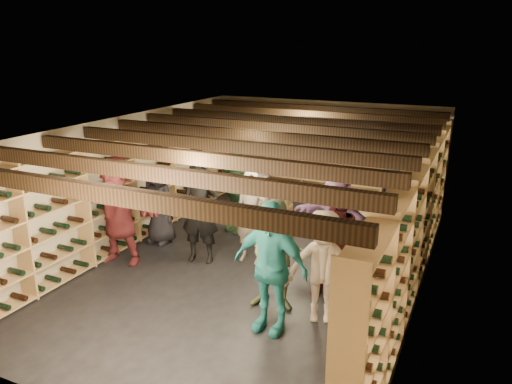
{
  "coord_description": "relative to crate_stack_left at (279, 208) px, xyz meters",
  "views": [
    {
      "loc": [
        3.36,
        -7.2,
        3.73
      ],
      "look_at": [
        -0.06,
        0.2,
        1.25
      ],
      "focal_mm": 35.0,
      "sensor_mm": 36.0,
      "label": 1
    }
  ],
  "objects": [
    {
      "name": "crate_stack_left",
      "position": [
        0.0,
        0.0,
        0.0
      ],
      "size": [
        0.51,
        0.35,
        0.51
      ],
      "rotation": [
        0.0,
        0.0,
        0.04
      ],
      "color": "#A78258",
      "rests_on": "ground"
    },
    {
      "name": "wine_rack_right",
      "position": [
        3.04,
        -2.28,
        0.82
      ],
      "size": [
        0.32,
        7.5,
        2.15
      ],
      "color": "#A78751",
      "rests_on": "ground"
    },
    {
      "name": "wine_rack_back",
      "position": [
        0.47,
        1.55,
        0.82
      ],
      "size": [
        4.7,
        0.3,
        2.15
      ],
      "color": "#A78751",
      "rests_on": "ground"
    },
    {
      "name": "person_0",
      "position": [
        -1.6,
        -2.12,
        0.52
      ],
      "size": [
        0.82,
        0.6,
        1.55
      ],
      "primitive_type": "imported",
      "rotation": [
        0.0,
        0.0,
        -0.15
      ],
      "color": "black",
      "rests_on": "ground"
    },
    {
      "name": "person_3",
      "position": [
        2.07,
        -3.52,
        0.55
      ],
      "size": [
        1.17,
        0.91,
        1.6
      ],
      "primitive_type": "imported",
      "rotation": [
        0.0,
        0.0,
        0.35
      ],
      "color": "beige",
      "rests_on": "ground"
    },
    {
      "name": "walls",
      "position": [
        0.47,
        -2.28,
        0.95
      ],
      "size": [
        5.52,
        8.02,
        2.4
      ],
      "color": "#C1B696",
      "rests_on": "ground"
    },
    {
      "name": "person_5",
      "position": [
        -1.71,
        -3.14,
        0.7
      ],
      "size": [
        1.83,
        0.76,
        1.91
      ],
      "primitive_type": "imported",
      "rotation": [
        0.0,
        0.0,
        0.12
      ],
      "color": "maroon",
      "rests_on": "ground"
    },
    {
      "name": "person_10",
      "position": [
        -0.53,
        -0.98,
        0.66
      ],
      "size": [
        1.15,
        0.79,
        1.82
      ],
      "primitive_type": "imported",
      "rotation": [
        0.0,
        0.0,
        -0.35
      ],
      "color": "#2C532F",
      "rests_on": "ground"
    },
    {
      "name": "person_4",
      "position": [
        1.51,
        -4.03,
        0.65
      ],
      "size": [
        1.1,
        0.54,
        1.82
      ],
      "primitive_type": "imported",
      "rotation": [
        0.0,
        0.0,
        -0.09
      ],
      "color": "teal",
      "rests_on": "ground"
    },
    {
      "name": "person_12",
      "position": [
        2.65,
        -1.51,
        0.65
      ],
      "size": [
        1.01,
        0.78,
        1.82
      ],
      "primitive_type": "imported",
      "rotation": [
        0.0,
        0.0,
        -0.26
      ],
      "color": "#333137",
      "rests_on": "ground"
    },
    {
      "name": "crate_loose",
      "position": [
        1.42,
        -0.98,
        -0.17
      ],
      "size": [
        0.53,
        0.38,
        0.17
      ],
      "primitive_type": "cube",
      "rotation": [
        0.0,
        0.0,
        -0.11
      ],
      "color": "#A78258",
      "rests_on": "ground"
    },
    {
      "name": "ground",
      "position": [
        0.47,
        -2.28,
        -0.26
      ],
      "size": [
        8.0,
        8.0,
        0.0
      ],
      "primitive_type": "plane",
      "color": "black",
      "rests_on": "ground"
    },
    {
      "name": "person_2",
      "position": [
        1.4,
        -3.49,
        0.57
      ],
      "size": [
        0.89,
        0.75,
        1.64
      ],
      "primitive_type": "imported",
      "rotation": [
        0.0,
        0.0,
        0.17
      ],
      "color": "#5B613E",
      "rests_on": "ground"
    },
    {
      "name": "person_11",
      "position": [
        1.75,
        -1.79,
        0.59
      ],
      "size": [
        1.64,
        1.06,
        1.7
      ],
      "primitive_type": "imported",
      "rotation": [
        0.0,
        0.0,
        -0.39
      ],
      "color": "slate",
      "rests_on": "ground"
    },
    {
      "name": "person_9",
      "position": [
        0.02,
        -0.98,
        0.53
      ],
      "size": [
        1.15,
        0.9,
        1.56
      ],
      "primitive_type": "imported",
      "rotation": [
        0.0,
        0.0,
        0.36
      ],
      "color": "beige",
      "rests_on": "ground"
    },
    {
      "name": "person_8",
      "position": [
        2.12,
        -2.86,
        0.62
      ],
      "size": [
        0.95,
        0.8,
        1.74
      ],
      "primitive_type": "imported",
      "rotation": [
        0.0,
        0.0,
        0.17
      ],
      "color": "#4F191F",
      "rests_on": "ground"
    },
    {
      "name": "person_1",
      "position": [
        -0.44,
        -2.54,
        0.66
      ],
      "size": [
        0.74,
        0.57,
        1.83
      ],
      "primitive_type": "imported",
      "rotation": [
        0.0,
        0.0,
        0.21
      ],
      "color": "black",
      "rests_on": "ground"
    },
    {
      "name": "ceiling_joists",
      "position": [
        0.47,
        -2.28,
        2.01
      ],
      "size": [
        5.4,
        7.12,
        0.18
      ],
      "color": "black",
      "rests_on": "ground"
    },
    {
      "name": "person_7",
      "position": [
        0.36,
        -2.18,
        0.57
      ],
      "size": [
        0.6,
        0.4,
        1.64
      ],
      "primitive_type": "imported",
      "rotation": [
        0.0,
        0.0,
        -0.0
      ],
      "color": "gray",
      "rests_on": "ground"
    },
    {
      "name": "wine_rack_left",
      "position": [
        -2.1,
        -2.28,
        0.82
      ],
      "size": [
        0.32,
        7.5,
        2.15
      ],
      "color": "#A78751",
      "rests_on": "ground"
    },
    {
      "name": "ceiling",
      "position": [
        0.47,
        -2.28,
        2.15
      ],
      "size": [
        5.5,
        8.0,
        0.01
      ],
      "primitive_type": "cube",
      "color": "beige",
      "rests_on": "walls"
    },
    {
      "name": "crate_stack_right",
      "position": [
        1.77,
        0.33,
        0.0
      ],
      "size": [
        0.59,
        0.5,
        0.51
      ],
      "rotation": [
        0.0,
        0.0,
        -0.39
      ],
      "color": "#A78258",
      "rests_on": "ground"
    }
  ]
}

